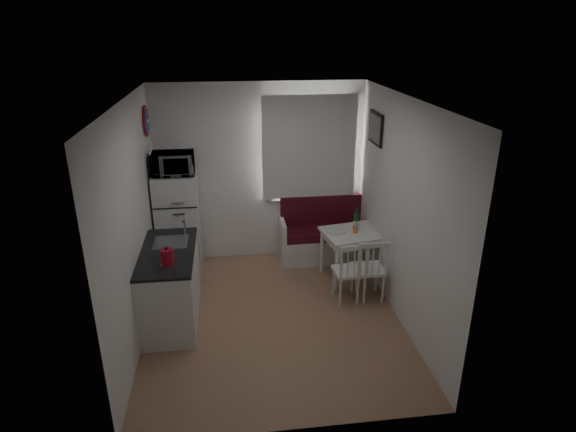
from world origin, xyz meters
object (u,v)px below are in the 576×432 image
object	(u,v)px
chair_right	(371,264)
kettle	(167,257)
dining_table	(357,236)
microwave	(173,164)
bench	(324,239)
fridge	(179,223)
wine_bottle	(356,218)
kitchen_counter	(171,285)
chair_left	(352,266)

from	to	relation	value
chair_right	kettle	bearing A→B (deg)	-168.26
dining_table	microwave	distance (m)	2.66
bench	fridge	bearing A→B (deg)	-176.97
fridge	kettle	distance (m)	1.65
kettle	wine_bottle	size ratio (longest dim) A/B	0.70
microwave	wine_bottle	world-z (taller)	microwave
kitchen_counter	wine_bottle	world-z (taller)	kitchen_counter
fridge	microwave	distance (m)	0.88
kitchen_counter	bench	world-z (taller)	kitchen_counter
microwave	kettle	bearing A→B (deg)	-88.91
dining_table	chair_right	size ratio (longest dim) A/B	2.23
bench	microwave	world-z (taller)	microwave
microwave	kitchen_counter	bearing A→B (deg)	-90.94
dining_table	wine_bottle	xyz separation A→B (m)	(0.00, 0.10, 0.23)
kitchen_counter	fridge	distance (m)	1.27
bench	chair_right	world-z (taller)	bench
chair_left	chair_right	size ratio (longest dim) A/B	0.97
chair_right	kettle	distance (m)	2.49
bench	chair_left	distance (m)	1.30
microwave	chair_right	bearing A→B (deg)	-24.87
dining_table	wine_bottle	bearing A→B (deg)	79.61
kettle	kitchen_counter	bearing A→B (deg)	97.33
dining_table	kitchen_counter	bearing A→B (deg)	-173.88
dining_table	kettle	bearing A→B (deg)	-165.54
kitchen_counter	chair_left	world-z (taller)	kitchen_counter
microwave	kettle	distance (m)	1.69
dining_table	chair_left	size ratio (longest dim) A/B	2.30
kitchen_counter	bench	xyz separation A→B (m)	(2.12, 1.36, -0.14)
fridge	chair_left	bearing A→B (deg)	-28.23
bench	microwave	xyz separation A→B (m)	(-2.10, -0.16, 1.29)
fridge	kettle	bearing A→B (deg)	-88.95
chair_left	wine_bottle	size ratio (longest dim) A/B	1.44
chair_right	fridge	xyz separation A→B (m)	(-2.43, 1.18, 0.20)
dining_table	chair_left	xyz separation A→B (m)	(-0.24, -0.66, -0.10)
bench	wine_bottle	world-z (taller)	wine_bottle
kitchen_counter	dining_table	size ratio (longest dim) A/B	1.29
microwave	kettle	size ratio (longest dim) A/B	2.52
bench	kitchen_counter	bearing A→B (deg)	-147.37
microwave	chair_left	bearing A→B (deg)	-27.21
chair_left	chair_right	world-z (taller)	chair_right
kitchen_counter	bench	bearing A→B (deg)	32.63
kettle	wine_bottle	xyz separation A→B (m)	(2.40, 1.21, -0.16)
fridge	dining_table	bearing A→B (deg)	-12.04
chair_left	kettle	distance (m)	2.26
bench	dining_table	xyz separation A→B (m)	(0.33, -0.63, 0.30)
chair_left	chair_right	distance (m)	0.24
kettle	chair_left	bearing A→B (deg)	11.94
fridge	chair_right	bearing A→B (deg)	-25.83
kitchen_counter	wine_bottle	size ratio (longest dim) A/B	4.26
chair_right	kettle	world-z (taller)	kettle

